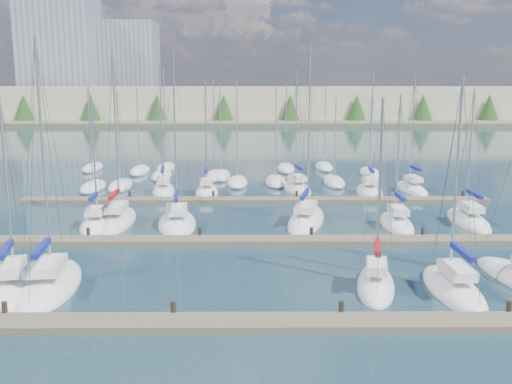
{
  "coord_description": "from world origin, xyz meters",
  "views": [
    {
      "loc": [
        -0.22,
        -22.65,
        11.04
      ],
      "look_at": [
        0.0,
        14.0,
        4.0
      ],
      "focal_mm": 40.0,
      "sensor_mm": 36.0,
      "label": 1
    }
  ],
  "objects_px": {
    "sailboat_c": "(49,284)",
    "sailboat_i": "(118,220)",
    "sailboat_n": "(164,191)",
    "sailboat_d": "(376,285)",
    "sailboat_h": "(97,225)",
    "sailboat_r": "(412,189)",
    "sailboat_k": "(306,220)",
    "sailboat_b": "(13,286)",
    "sailboat_j": "(177,223)",
    "sailboat_l": "(397,224)",
    "sailboat_o": "(207,192)",
    "sailboat_q": "(369,191)",
    "sailboat_e": "(453,289)",
    "sailboat_p": "(297,188)",
    "sailboat_m": "(468,220)"
  },
  "relations": [
    {
      "from": "sailboat_n",
      "to": "sailboat_j",
      "type": "distance_m",
      "value": 13.81
    },
    {
      "from": "sailboat_b",
      "to": "sailboat_h",
      "type": "xyz_separation_m",
      "value": [
        0.91,
        13.61,
        0.01
      ]
    },
    {
      "from": "sailboat_l",
      "to": "sailboat_b",
      "type": "relative_size",
      "value": 0.97
    },
    {
      "from": "sailboat_j",
      "to": "sailboat_c",
      "type": "bearing_deg",
      "value": -117.21
    },
    {
      "from": "sailboat_c",
      "to": "sailboat_h",
      "type": "bearing_deg",
      "value": 86.97
    },
    {
      "from": "sailboat_i",
      "to": "sailboat_k",
      "type": "bearing_deg",
      "value": -1.93
    },
    {
      "from": "sailboat_i",
      "to": "sailboat_h",
      "type": "distance_m",
      "value": 1.93
    },
    {
      "from": "sailboat_d",
      "to": "sailboat_j",
      "type": "relative_size",
      "value": 0.78
    },
    {
      "from": "sailboat_i",
      "to": "sailboat_m",
      "type": "bearing_deg",
      "value": -2.74
    },
    {
      "from": "sailboat_n",
      "to": "sailboat_b",
      "type": "xyz_separation_m",
      "value": [
        -3.98,
        -27.61,
        -0.03
      ]
    },
    {
      "from": "sailboat_r",
      "to": "sailboat_k",
      "type": "height_order",
      "value": "sailboat_k"
    },
    {
      "from": "sailboat_c",
      "to": "sailboat_p",
      "type": "relative_size",
      "value": 1.09
    },
    {
      "from": "sailboat_r",
      "to": "sailboat_k",
      "type": "relative_size",
      "value": 0.85
    },
    {
      "from": "sailboat_e",
      "to": "sailboat_o",
      "type": "height_order",
      "value": "sailboat_e"
    },
    {
      "from": "sailboat_r",
      "to": "sailboat_b",
      "type": "distance_m",
      "value": 41.09
    },
    {
      "from": "sailboat_n",
      "to": "sailboat_d",
      "type": "height_order",
      "value": "sailboat_n"
    },
    {
      "from": "sailboat_r",
      "to": "sailboat_p",
      "type": "distance_m",
      "value": 11.9
    },
    {
      "from": "sailboat_m",
      "to": "sailboat_d",
      "type": "bearing_deg",
      "value": -123.54
    },
    {
      "from": "sailboat_q",
      "to": "sailboat_h",
      "type": "bearing_deg",
      "value": -145.85
    },
    {
      "from": "sailboat_m",
      "to": "sailboat_l",
      "type": "relative_size",
      "value": 1.03
    },
    {
      "from": "sailboat_r",
      "to": "sailboat_j",
      "type": "distance_m",
      "value": 26.67
    },
    {
      "from": "sailboat_d",
      "to": "sailboat_c",
      "type": "distance_m",
      "value": 17.93
    },
    {
      "from": "sailboat_r",
      "to": "sailboat_h",
      "type": "xyz_separation_m",
      "value": [
        -28.69,
        -14.88,
        -0.01
      ]
    },
    {
      "from": "sailboat_i",
      "to": "sailboat_p",
      "type": "bearing_deg",
      "value": 39.87
    },
    {
      "from": "sailboat_h",
      "to": "sailboat_k",
      "type": "xyz_separation_m",
      "value": [
        16.49,
        1.51,
        0.0
      ]
    },
    {
      "from": "sailboat_e",
      "to": "sailboat_c",
      "type": "xyz_separation_m",
      "value": [
        -21.96,
        0.9,
        -0.01
      ]
    },
    {
      "from": "sailboat_c",
      "to": "sailboat_b",
      "type": "distance_m",
      "value": 1.89
    },
    {
      "from": "sailboat_m",
      "to": "sailboat_q",
      "type": "distance_m",
      "value": 13.55
    },
    {
      "from": "sailboat_b",
      "to": "sailboat_n",
      "type": "bearing_deg",
      "value": 68.36
    },
    {
      "from": "sailboat_k",
      "to": "sailboat_r",
      "type": "bearing_deg",
      "value": 60.03
    },
    {
      "from": "sailboat_r",
      "to": "sailboat_o",
      "type": "bearing_deg",
      "value": -179.79
    },
    {
      "from": "sailboat_n",
      "to": "sailboat_i",
      "type": "distance_m",
      "value": 12.73
    },
    {
      "from": "sailboat_l",
      "to": "sailboat_d",
      "type": "height_order",
      "value": "sailboat_d"
    },
    {
      "from": "sailboat_h",
      "to": "sailboat_e",
      "type": "bearing_deg",
      "value": -37.06
    },
    {
      "from": "sailboat_h",
      "to": "sailboat_o",
      "type": "relative_size",
      "value": 0.91
    },
    {
      "from": "sailboat_d",
      "to": "sailboat_h",
      "type": "bearing_deg",
      "value": 155.63
    },
    {
      "from": "sailboat_p",
      "to": "sailboat_b",
      "type": "bearing_deg",
      "value": -129.38
    },
    {
      "from": "sailboat_n",
      "to": "sailboat_b",
      "type": "distance_m",
      "value": 27.9
    },
    {
      "from": "sailboat_m",
      "to": "sailboat_d",
      "type": "distance_m",
      "value": 18.22
    },
    {
      "from": "sailboat_q",
      "to": "sailboat_h",
      "type": "xyz_separation_m",
      "value": [
        -24.05,
        -13.64,
        0.01
      ]
    },
    {
      "from": "sailboat_c",
      "to": "sailboat_i",
      "type": "bearing_deg",
      "value": 81.3
    },
    {
      "from": "sailboat_h",
      "to": "sailboat_i",
      "type": "bearing_deg",
      "value": 40.25
    },
    {
      "from": "sailboat_d",
      "to": "sailboat_e",
      "type": "distance_m",
      "value": 4.08
    },
    {
      "from": "sailboat_d",
      "to": "sailboat_e",
      "type": "bearing_deg",
      "value": 2.26
    },
    {
      "from": "sailboat_n",
      "to": "sailboat_k",
      "type": "relative_size",
      "value": 0.92
    },
    {
      "from": "sailboat_m",
      "to": "sailboat_p",
      "type": "relative_size",
      "value": 0.87
    },
    {
      "from": "sailboat_q",
      "to": "sailboat_k",
      "type": "bearing_deg",
      "value": -117.35
    },
    {
      "from": "sailboat_m",
      "to": "sailboat_q",
      "type": "height_order",
      "value": "sailboat_m"
    },
    {
      "from": "sailboat_d",
      "to": "sailboat_c",
      "type": "relative_size",
      "value": 0.78
    },
    {
      "from": "sailboat_p",
      "to": "sailboat_i",
      "type": "bearing_deg",
      "value": -145.7
    }
  ]
}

